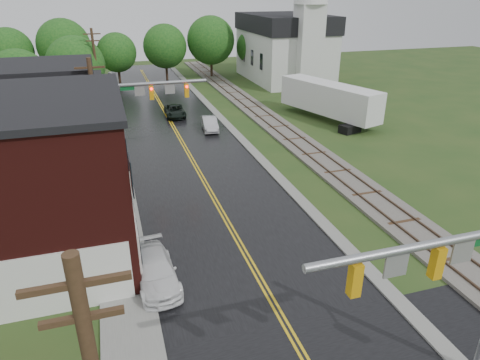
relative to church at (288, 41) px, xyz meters
name	(u,v)px	position (x,y,z in m)	size (l,w,h in m)	color
main_road	(183,144)	(-20.00, -23.74, -5.83)	(10.00, 90.00, 0.02)	black
curb_right	(226,124)	(-14.60, -18.74, -5.83)	(0.80, 70.00, 0.12)	gray
sidewalk_left	(114,173)	(-26.20, -28.74, -5.83)	(2.40, 50.00, 0.12)	gray
yellow_house	(39,135)	(-31.00, -27.74, -2.63)	(8.00, 7.00, 6.40)	tan
darkred_building	(64,115)	(-30.00, -18.74, -3.63)	(7.00, 6.00, 4.40)	#3F0F0C
church	(288,41)	(0.00, 0.00, 0.00)	(10.40, 18.40, 20.00)	silver
railroad	(268,119)	(-10.00, -18.74, -5.73)	(3.20, 80.00, 0.30)	#59544C
traffic_signal_near	(454,273)	(-16.53, -51.74, -0.87)	(7.34, 0.30, 7.20)	gray
traffic_signal_far	(142,100)	(-23.47, -26.74, -0.86)	(7.34, 0.43, 7.20)	gray
utility_pole_b	(98,125)	(-26.80, -31.74, -1.11)	(1.80, 0.28, 9.00)	#382616
utility_pole_c	(97,69)	(-26.80, -9.74, -1.11)	(1.80, 0.28, 9.00)	#382616
tree_left_c	(21,82)	(-33.85, -13.84, -1.32)	(6.00, 6.00, 7.65)	black
tree_left_e	(77,66)	(-28.85, -7.84, -1.02)	(6.40, 6.40, 8.16)	black
suv_dark	(175,111)	(-19.20, -14.46, -5.22)	(2.04, 4.42, 1.23)	black
sedan_silver	(210,124)	(-16.71, -20.30, -5.19)	(1.37, 3.92, 1.29)	#B9B8BE
pickup_white	(155,271)	(-24.80, -42.93, -5.17)	(1.85, 4.55, 1.32)	white
semi_trailer	(329,99)	(-3.91, -20.61, -3.54)	(6.23, 12.44, 3.85)	black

